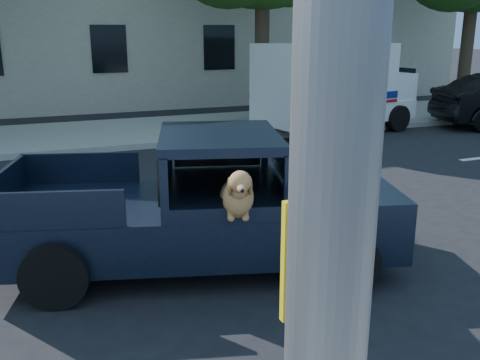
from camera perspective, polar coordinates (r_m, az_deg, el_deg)
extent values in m
plane|color=black|center=(6.59, -3.94, -10.03)|extent=(120.00, 120.00, 0.00)
cube|color=gray|center=(15.22, -14.65, 4.74)|extent=(60.00, 4.00, 0.15)
cylinder|color=#332619|center=(16.70, 2.35, 13.53)|extent=(0.44, 0.44, 4.40)
cylinder|color=#332619|center=(21.24, 23.02, 12.82)|extent=(0.44, 0.44, 4.40)
cube|color=black|center=(6.65, -4.09, -4.45)|extent=(5.01, 3.02, 0.60)
cube|color=black|center=(6.78, 10.11, -0.96)|extent=(1.80, 2.11, 0.14)
cube|color=black|center=(6.37, -2.24, 4.57)|extent=(1.82, 2.05, 0.11)
cube|color=black|center=(6.52, 4.22, 1.96)|extent=(0.65, 1.56, 0.51)
cube|color=black|center=(6.23, -0.25, -4.14)|extent=(0.61, 0.61, 0.34)
cube|color=black|center=(5.50, 6.11, -2.41)|extent=(0.10, 0.07, 0.14)
cube|color=silver|center=(15.78, 10.05, 7.31)|extent=(4.84, 2.85, 0.54)
cube|color=silver|center=(15.37, 9.02, 11.19)|extent=(3.99, 2.70, 1.62)
cube|color=silver|center=(16.94, 14.71, 9.82)|extent=(1.32, 2.14, 0.76)
cube|color=navy|center=(14.67, 11.61, 8.51)|extent=(3.61, 0.70, 0.19)
cube|color=#9E0F0F|center=(14.69, 11.57, 7.85)|extent=(3.61, 0.70, 0.08)
cube|color=yellow|center=(1.79, 6.98, -8.41)|extent=(0.17, 0.03, 0.42)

